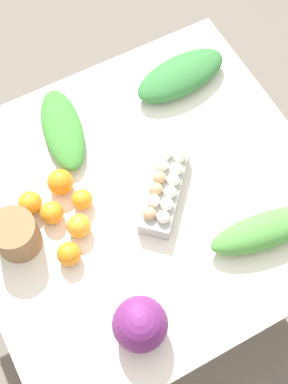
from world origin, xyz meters
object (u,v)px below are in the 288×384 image
object	(u,v)px
paper_bag	(16,235)
greens_bunch_kale	(63,129)
orange_0	(79,226)
orange_5	(30,203)
cabbage_purple	(140,324)
orange_4	(60,182)
orange_3	(52,213)
egg_carton	(164,188)
orange_1	(82,199)
greens_bunch_chard	(266,230)
orange_2	(69,254)
greens_bunch_dandelion	(181,75)

from	to	relation	value
paper_bag	greens_bunch_kale	bearing A→B (deg)	46.22
greens_bunch_kale	paper_bag	bearing A→B (deg)	-133.78
orange_0	orange_5	world-z (taller)	same
cabbage_purple	orange_4	distance (m)	0.52
orange_5	orange_3	bearing A→B (deg)	-53.64
orange_5	paper_bag	bearing A→B (deg)	-130.53
orange_3	egg_carton	bearing A→B (deg)	-15.25
orange_0	cabbage_purple	bearing A→B (deg)	-86.61
paper_bag	orange_0	size ratio (longest dim) A/B	1.84
paper_bag	orange_3	xyz separation A→B (m)	(0.12, 0.03, -0.03)
orange_0	orange_1	distance (m)	0.09
greens_bunch_chard	orange_4	xyz separation A→B (m)	(-0.48, 0.44, -0.00)
orange_1	orange_2	size ratio (longest dim) A/B	0.89
orange_3	greens_bunch_chard	bearing A→B (deg)	-33.45
greens_bunch_kale	orange_3	distance (m)	0.30
orange_3	orange_4	distance (m)	0.10
greens_bunch_chard	orange_3	xyz separation A→B (m)	(-0.55, 0.36, -0.01)
cabbage_purple	orange_3	distance (m)	0.44
orange_5	orange_2	bearing A→B (deg)	-79.96
orange_2	greens_bunch_chard	bearing A→B (deg)	-21.18
orange_1	orange_4	size ratio (longest dim) A/B	0.78
cabbage_purple	greens_bunch_chard	world-z (taller)	cabbage_purple
greens_bunch_kale	orange_2	bearing A→B (deg)	-111.86
greens_bunch_kale	orange_4	size ratio (longest dim) A/B	3.88
orange_2	orange_4	bearing A→B (deg)	71.71
cabbage_purple	orange_2	xyz separation A→B (m)	(-0.09, 0.29, -0.04)
greens_bunch_kale	orange_0	size ratio (longest dim) A/B	4.35
paper_bag	greens_bunch_chard	bearing A→B (deg)	-26.48
orange_2	orange_5	xyz separation A→B (m)	(-0.04, 0.21, 0.00)
egg_carton	greens_bunch_dandelion	size ratio (longest dim) A/B	0.84
orange_4	greens_bunch_chard	bearing A→B (deg)	-42.62
orange_4	orange_1	bearing A→B (deg)	-66.20
orange_0	orange_3	bearing A→B (deg)	124.77
orange_1	egg_carton	bearing A→B (deg)	-20.96
paper_bag	orange_4	xyz separation A→B (m)	(0.19, 0.11, -0.02)
egg_carton	cabbage_purple	bearing A→B (deg)	-175.77
egg_carton	orange_3	size ratio (longest dim) A/B	3.99
orange_0	greens_bunch_kale	bearing A→B (deg)	73.78
orange_3	greens_bunch_dandelion	bearing A→B (deg)	23.38
paper_bag	orange_3	distance (m)	0.13
cabbage_purple	orange_4	size ratio (longest dim) A/B	1.87
greens_bunch_dandelion	orange_0	distance (m)	0.65
greens_bunch_kale	greens_bunch_chard	xyz separation A→B (m)	(0.39, -0.62, 0.01)
greens_bunch_chard	orange_3	world-z (taller)	greens_bunch_chard
greens_bunch_kale	orange_1	size ratio (longest dim) A/B	4.96
egg_carton	orange_4	xyz separation A→B (m)	(-0.28, 0.18, -0.00)
cabbage_purple	orange_0	distance (m)	0.36
orange_1	orange_0	bearing A→B (deg)	-121.18
cabbage_purple	orange_3	xyz separation A→B (m)	(-0.08, 0.44, -0.04)
orange_0	orange_4	size ratio (longest dim) A/B	0.89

